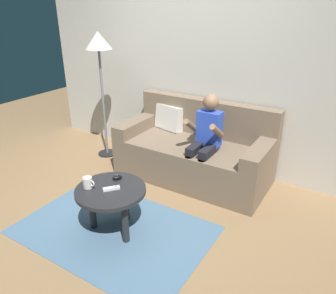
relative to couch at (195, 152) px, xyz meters
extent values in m
plane|color=olive|center=(-0.23, -1.16, -0.30)|extent=(8.81, 8.81, 0.00)
cube|color=beige|center=(-0.23, 0.39, 0.95)|extent=(4.41, 0.05, 2.50)
cube|color=#75604C|center=(0.01, -0.05, -0.09)|extent=(1.70, 0.80, 0.43)
cube|color=#75604C|center=(0.01, 0.27, 0.34)|extent=(1.70, 0.16, 0.42)
cube|color=#75604C|center=(-0.75, -0.05, 0.20)|extent=(0.18, 0.80, 0.15)
cube|color=#75604C|center=(0.77, -0.05, 0.20)|extent=(0.18, 0.80, 0.15)
cube|color=silver|center=(-0.45, 0.19, 0.28)|extent=(0.40, 0.24, 0.31)
cylinder|color=black|center=(0.14, -0.40, -0.09)|extent=(0.08, 0.08, 0.43)
cylinder|color=black|center=(0.28, -0.40, -0.09)|extent=(0.08, 0.08, 0.43)
cube|color=black|center=(0.14, -0.25, 0.17)|extent=(0.09, 0.31, 0.09)
cube|color=black|center=(0.28, -0.25, 0.17)|extent=(0.09, 0.31, 0.09)
cube|color=blue|center=(0.21, -0.09, 0.35)|extent=(0.25, 0.14, 0.37)
cylinder|color=#936B4C|center=(0.06, -0.23, 0.40)|extent=(0.06, 0.27, 0.21)
cylinder|color=#936B4C|center=(0.35, -0.23, 0.40)|extent=(0.06, 0.27, 0.21)
sphere|color=#936B4C|center=(0.21, -0.09, 0.64)|extent=(0.16, 0.16, 0.16)
cylinder|color=#232326|center=(-0.14, -1.28, 0.11)|extent=(0.60, 0.60, 0.04)
cylinder|color=#232326|center=(-0.32, -1.34, -0.10)|extent=(0.06, 0.06, 0.40)
cylinder|color=#232326|center=(0.05, -1.34, -0.10)|extent=(0.06, 0.06, 0.40)
cylinder|color=#232326|center=(-0.14, -1.10, -0.10)|extent=(0.06, 0.06, 0.40)
cube|color=slate|center=(-0.14, -1.28, -0.30)|extent=(1.67, 1.12, 0.01)
cube|color=white|center=(-0.12, -1.29, 0.14)|extent=(0.12, 0.13, 0.02)
cylinder|color=#99999E|center=(-0.09, -1.26, 0.15)|extent=(0.02, 0.02, 0.00)
cylinder|color=silver|center=(-0.12, -1.29, 0.15)|extent=(0.01, 0.01, 0.00)
cylinder|color=silver|center=(-0.13, -1.31, 0.15)|extent=(0.01, 0.01, 0.00)
ellipsoid|color=black|center=(-0.19, -1.13, 0.15)|extent=(0.09, 0.10, 0.04)
cylinder|color=#4C4C51|center=(-0.19, -1.13, 0.17)|extent=(0.02, 0.02, 0.01)
cylinder|color=silver|center=(-0.31, -1.37, 0.18)|extent=(0.08, 0.08, 0.09)
torus|color=silver|center=(-0.26, -1.37, 0.18)|extent=(0.06, 0.01, 0.06)
cylinder|color=black|center=(-1.26, -0.10, -0.29)|extent=(0.24, 0.24, 0.02)
cylinder|color=slate|center=(-1.26, -0.10, 0.39)|extent=(0.03, 0.03, 1.34)
cone|color=beige|center=(-1.26, -0.10, 1.16)|extent=(0.32, 0.32, 0.20)
camera|label=1|loc=(1.52, -3.04, 1.57)|focal=34.82mm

